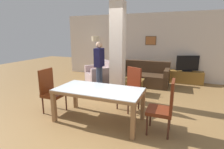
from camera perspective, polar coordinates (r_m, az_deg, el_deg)
ground_plane at (r=3.99m, az=-4.20°, el=-14.67°), size 18.00×18.00×0.00m
back_wall at (r=7.61m, az=9.99°, el=9.02°), size 7.20×0.09×2.70m
divider_pillar at (r=4.87m, az=1.82°, el=7.08°), size 0.37×0.33×2.70m
dining_table at (r=3.75m, az=-4.35°, el=-6.70°), size 1.84×0.92×0.72m
dining_chair_head_right at (r=3.42m, az=16.82°, el=-9.70°), size 0.46×0.46×1.05m
dining_chair_far_right at (r=4.39m, az=6.11°, el=-4.16°), size 0.62×0.62×1.05m
dining_chair_head_left at (r=4.45m, az=-19.35°, el=-4.60°), size 0.46×0.46×1.05m
sofa at (r=6.69m, az=10.07°, el=-0.71°), size 1.88×0.92×0.86m
armchair at (r=6.83m, az=-4.07°, el=-0.21°), size 1.25×1.25×0.85m
coffee_table at (r=5.66m, az=6.55°, el=-3.76°), size 0.68×0.56×0.44m
bottle at (r=5.54m, az=7.30°, el=-0.62°), size 0.07×0.07×0.29m
tv_stand at (r=7.34m, az=23.06°, el=-0.79°), size 1.21×0.40×0.47m
tv_screen at (r=7.24m, az=23.43°, el=3.28°), size 0.81×0.38×0.60m
floor_lamp at (r=7.86m, az=-5.42°, el=10.33°), size 0.32×0.32×1.78m
standing_person at (r=5.93m, az=-4.19°, el=3.98°), size 0.23×0.38×1.61m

